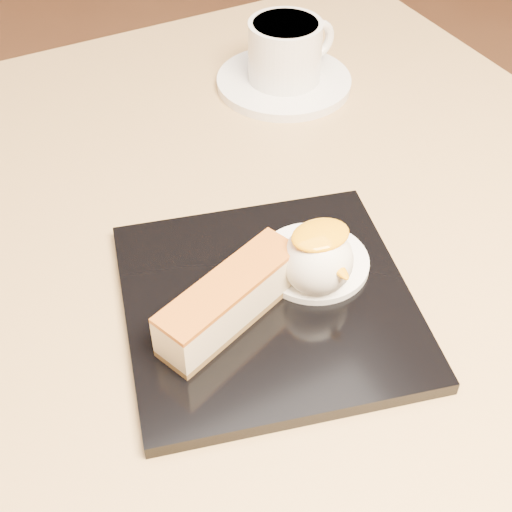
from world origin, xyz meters
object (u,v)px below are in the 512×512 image
cheesecake (230,300)px  coffee_cup (286,49)px  table (241,345)px  dessert_plate (268,303)px  ice_cream_scoop (318,260)px  saucer (284,82)px

cheesecake → coffee_cup: coffee_cup is taller
coffee_cup → table: bearing=-135.4°
dessert_plate → ice_cream_scoop: ice_cream_scoop is taller
dessert_plate → coffee_cup: coffee_cup is taller
cheesecake → ice_cream_scoop: (0.08, 0.00, 0.01)m
ice_cream_scoop → saucer: (0.13, 0.29, -0.03)m
dessert_plate → cheesecake: size_ratio=1.71×
saucer → coffee_cup: size_ratio=1.40×
table → saucer: (0.16, 0.20, 0.16)m
coffee_cup → saucer: bearing=180.0°
dessert_plate → coffee_cup: bearing=58.2°
ice_cream_scoop → coffee_cup: bearing=64.8°
cheesecake → coffee_cup: 0.36m
table → cheesecake: 0.22m
table → ice_cream_scoop: 0.22m
cheesecake → table: bearing=39.3°
cheesecake → saucer: cheesecake is taller
cheesecake → coffee_cup: bearing=32.9°
cheesecake → coffee_cup: size_ratio=1.20×
dessert_plate → coffee_cup: size_ratio=2.06×
table → dessert_plate: (-0.02, -0.09, 0.16)m
saucer → coffee_cup: bearing=6.5°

